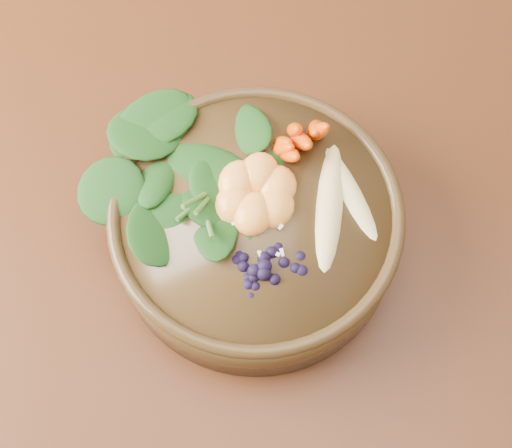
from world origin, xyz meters
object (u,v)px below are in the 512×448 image
at_px(stoneware_bowl, 256,228).
at_px(blueberry_pile, 266,260).
at_px(dining_table, 413,241).
at_px(banana_halves, 342,193).
at_px(kale_heap, 204,151).
at_px(mandarin_cluster, 256,187).
at_px(carrot_cluster, 301,116).

height_order(stoneware_bowl, blueberry_pile, blueberry_pile).
bearing_deg(dining_table, banana_halves, -151.16).
height_order(stoneware_bowl, kale_heap, kale_heap).
bearing_deg(mandarin_cluster, banana_halves, 12.26).
distance_m(dining_table, mandarin_cluster, 0.29).
distance_m(carrot_cluster, banana_halves, 0.10).
relative_size(dining_table, blueberry_pile, 10.53).
xyz_separation_m(dining_table, stoneware_bowl, (-0.19, -0.10, 0.14)).
bearing_deg(kale_heap, carrot_cluster, 32.52).
relative_size(dining_table, mandarin_cluster, 15.33).
height_order(kale_heap, blueberry_pile, kale_heap).
bearing_deg(stoneware_bowl, mandarin_cluster, 105.67).
distance_m(stoneware_bowl, mandarin_cluster, 0.07).
bearing_deg(stoneware_bowl, kale_heap, 148.88).
height_order(mandarin_cluster, blueberry_pile, blueberry_pile).
relative_size(carrot_cluster, blueberry_pile, 0.60).
relative_size(kale_heap, banana_halves, 1.16).
xyz_separation_m(kale_heap, mandarin_cluster, (0.07, -0.02, -0.01)).
distance_m(dining_table, kale_heap, 0.34).
xyz_separation_m(carrot_cluster, blueberry_pile, (0.01, -0.17, -0.02)).
bearing_deg(mandarin_cluster, dining_table, 21.69).
xyz_separation_m(kale_heap, carrot_cluster, (0.09, 0.06, 0.02)).
bearing_deg(dining_table, kale_heap, -168.30).
height_order(dining_table, banana_halves, banana_halves).
xyz_separation_m(stoneware_bowl, banana_halves, (0.09, 0.04, 0.06)).
bearing_deg(mandarin_cluster, blueberry_pile, -67.26).
bearing_deg(blueberry_pile, banana_halves, 60.49).
distance_m(stoneware_bowl, blueberry_pile, 0.10).
distance_m(mandarin_cluster, blueberry_pile, 0.09).
distance_m(dining_table, carrot_cluster, 0.29).
bearing_deg(dining_table, mandarin_cluster, -158.31).
bearing_deg(carrot_cluster, blueberry_pile, -109.55).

